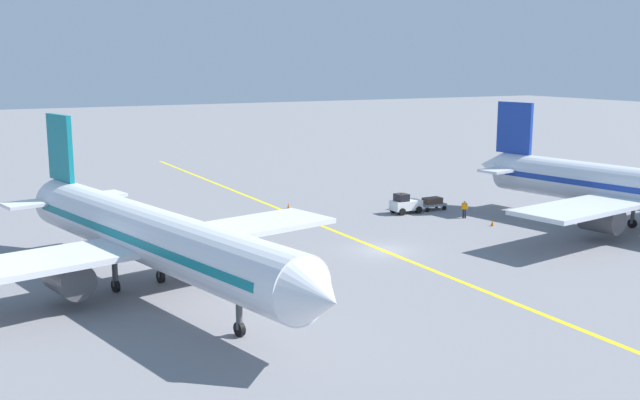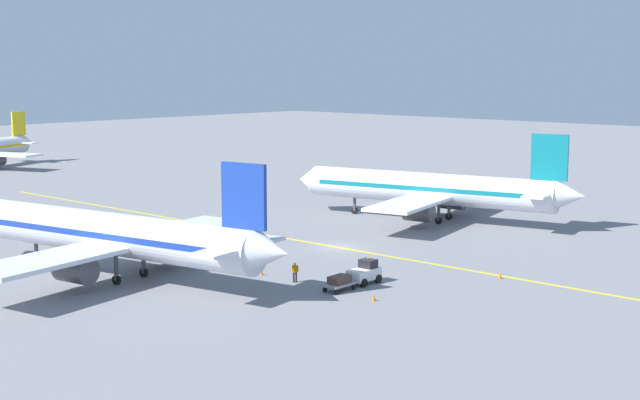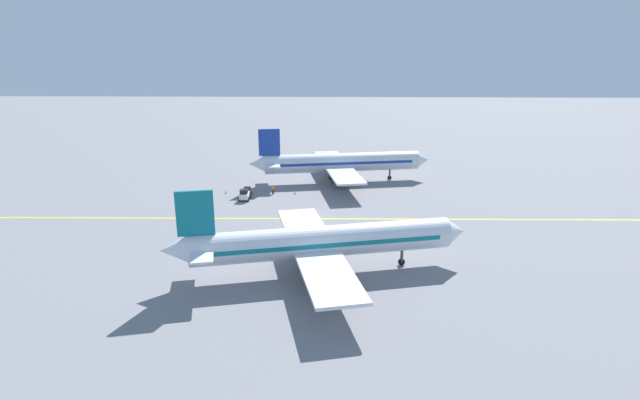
{
  "view_description": "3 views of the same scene",
  "coord_description": "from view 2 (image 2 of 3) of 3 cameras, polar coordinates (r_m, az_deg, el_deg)",
  "views": [
    {
      "loc": [
        30.39,
        47.87,
        14.5
      ],
      "look_at": [
        3.16,
        -4.6,
        3.52
      ],
      "focal_mm": 42.0,
      "sensor_mm": 36.0,
      "label": 1
    },
    {
      "loc": [
        -65.0,
        -57.22,
        17.66
      ],
      "look_at": [
        -0.65,
        1.91,
        4.64
      ],
      "focal_mm": 50.0,
      "sensor_mm": 36.0,
      "label": 2
    },
    {
      "loc": [
        72.02,
        3.84,
        24.94
      ],
      "look_at": [
        5.66,
        2.01,
        4.73
      ],
      "focal_mm": 28.0,
      "sensor_mm": 36.0,
      "label": 3
    }
  ],
  "objects": [
    {
      "name": "airplane_at_gate",
      "position": [
        76.71,
        -12.95,
        -2.23
      ],
      "size": [
        28.48,
        35.42,
        10.6
      ],
      "color": "silver",
      "rests_on": "ground"
    },
    {
      "name": "baggage_tug_white",
      "position": [
        73.78,
        2.88,
        -4.67
      ],
      "size": [
        3.05,
        1.84,
        2.11
      ],
      "color": "white",
      "rests_on": "ground"
    },
    {
      "name": "apron_yellow_centreline",
      "position": [
        88.38,
        1.2,
        -3.05
      ],
      "size": [
        2.28,
        119.99,
        0.01
      ],
      "primitive_type": "cube",
      "rotation": [
        0.0,
        0.0,
        0.02
      ],
      "color": "yellow",
      "rests_on": "ground"
    },
    {
      "name": "baggage_cart_trailing",
      "position": [
        71.3,
        1.25,
        -5.24
      ],
      "size": [
        2.65,
        1.49,
        1.24
      ],
      "color": "gray",
      "rests_on": "ground"
    },
    {
      "name": "airplane_adjacent_stand",
      "position": [
        103.85,
        7.16,
        0.69
      ],
      "size": [
        28.45,
        35.23,
        10.6
      ],
      "color": "silver",
      "rests_on": "ground"
    },
    {
      "name": "ground_crew_worker",
      "position": [
        74.05,
        -1.61,
        -4.61
      ],
      "size": [
        0.41,
        0.47,
        1.68
      ],
      "color": "#23232D",
      "rests_on": "ground"
    },
    {
      "name": "traffic_cone_near_nose",
      "position": [
        68.55,
        3.46,
        -6.24
      ],
      "size": [
        0.32,
        0.32,
        0.55
      ],
      "primitive_type": "cone",
      "color": "orange",
      "rests_on": "ground"
    },
    {
      "name": "traffic_cone_by_wingtip",
      "position": [
        76.84,
        -3.75,
        -4.62
      ],
      "size": [
        0.32,
        0.32,
        0.55
      ],
      "primitive_type": "cone",
      "color": "orange",
      "rests_on": "ground"
    },
    {
      "name": "ground_plane",
      "position": [
        88.38,
        1.2,
        -3.06
      ],
      "size": [
        400.0,
        400.0,
        0.0
      ],
      "primitive_type": "plane",
      "color": "slate"
    },
    {
      "name": "traffic_cone_mid_apron",
      "position": [
        76.94,
        11.46,
        -4.76
      ],
      "size": [
        0.32,
        0.32,
        0.55
      ],
      "primitive_type": "cone",
      "color": "orange",
      "rests_on": "ground"
    }
  ]
}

